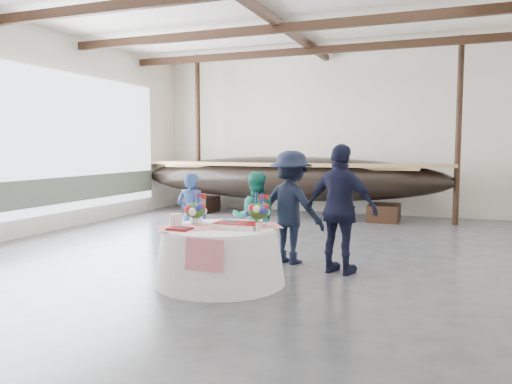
% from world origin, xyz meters
% --- Properties ---
extents(floor, '(10.00, 12.00, 0.01)m').
position_xyz_m(floor, '(0.00, 0.00, 0.00)').
color(floor, '#3D3D42').
rests_on(floor, ground).
extents(wall_back, '(10.00, 0.02, 4.50)m').
position_xyz_m(wall_back, '(0.00, 6.00, 2.25)').
color(wall_back, silver).
rests_on(wall_back, ground).
extents(wall_left, '(0.02, 12.00, 4.50)m').
position_xyz_m(wall_left, '(-5.00, 0.00, 2.25)').
color(wall_left, silver).
rests_on(wall_left, ground).
extents(pavilion_structure, '(9.80, 11.76, 4.50)m').
position_xyz_m(pavilion_structure, '(0.00, 0.82, 4.00)').
color(pavilion_structure, black).
rests_on(pavilion_structure, ground).
extents(open_bay, '(0.03, 7.00, 3.20)m').
position_xyz_m(open_bay, '(-4.95, 1.00, 1.83)').
color(open_bay, silver).
rests_on(open_bay, ground).
extents(longboat_display, '(8.68, 1.74, 1.63)m').
position_xyz_m(longboat_display, '(-0.80, 4.76, 1.04)').
color(longboat_display, black).
rests_on(longboat_display, ground).
extents(banquet_table, '(1.83, 1.83, 0.79)m').
position_xyz_m(banquet_table, '(0.36, -1.97, 0.39)').
color(banquet_table, white).
rests_on(banquet_table, ground).
extents(tabletop_items, '(1.72, 1.37, 0.40)m').
position_xyz_m(tabletop_items, '(0.33, -1.82, 0.93)').
color(tabletop_items, red).
rests_on(tabletop_items, banquet_table).
extents(guest_woman_blue, '(0.56, 0.38, 1.47)m').
position_xyz_m(guest_woman_blue, '(-0.77, -0.69, 0.73)').
color(guest_woman_blue, '#294885').
rests_on(guest_woman_blue, ground).
extents(guest_woman_teal, '(0.89, 0.80, 1.50)m').
position_xyz_m(guest_woman_teal, '(0.38, -0.69, 0.75)').
color(guest_woman_teal, '#1A866F').
rests_on(guest_woman_teal, ground).
extents(guest_man_left, '(1.33, 1.00, 1.84)m').
position_xyz_m(guest_man_left, '(0.93, -0.46, 0.92)').
color(guest_man_left, black).
rests_on(guest_man_left, ground).
extents(guest_man_right, '(1.23, 0.77, 1.94)m').
position_xyz_m(guest_man_right, '(1.83, -0.87, 0.97)').
color(guest_man_right, black).
rests_on(guest_man_right, ground).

